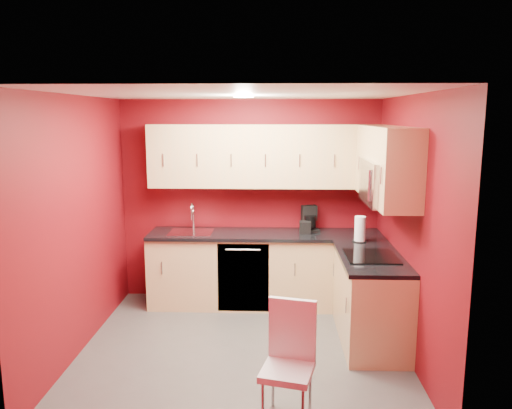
# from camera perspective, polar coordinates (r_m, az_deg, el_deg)

# --- Properties ---
(floor) EXTENTS (3.20, 3.20, 0.00)m
(floor) POSITION_cam_1_polar(r_m,az_deg,el_deg) (5.21, -1.52, -16.11)
(floor) COLOR #464441
(floor) RESTS_ON ground
(ceiling) EXTENTS (3.20, 3.20, 0.00)m
(ceiling) POSITION_cam_1_polar(r_m,az_deg,el_deg) (4.68, -1.66, 12.53)
(ceiling) COLOR white
(ceiling) RESTS_ON wall_back
(wall_back) EXTENTS (3.20, 0.00, 3.20)m
(wall_back) POSITION_cam_1_polar(r_m,az_deg,el_deg) (6.26, -0.71, 0.45)
(wall_back) COLOR #60090E
(wall_back) RESTS_ON floor
(wall_front) EXTENTS (3.20, 0.00, 3.20)m
(wall_front) POSITION_cam_1_polar(r_m,az_deg,el_deg) (3.35, -3.25, -8.25)
(wall_front) COLOR #60090E
(wall_front) RESTS_ON floor
(wall_left) EXTENTS (0.00, 3.00, 3.00)m
(wall_left) POSITION_cam_1_polar(r_m,az_deg,el_deg) (5.15, -19.68, -2.28)
(wall_left) COLOR #60090E
(wall_left) RESTS_ON floor
(wall_right) EXTENTS (0.00, 3.00, 3.00)m
(wall_right) POSITION_cam_1_polar(r_m,az_deg,el_deg) (4.95, 17.24, -2.62)
(wall_right) COLOR #60090E
(wall_right) RESTS_ON floor
(base_cabinets_back) EXTENTS (2.80, 0.60, 0.87)m
(base_cabinets_back) POSITION_cam_1_polar(r_m,az_deg,el_deg) (6.16, 1.05, -7.53)
(base_cabinets_back) COLOR tan
(base_cabinets_back) RESTS_ON floor
(base_cabinets_right) EXTENTS (0.60, 1.30, 0.87)m
(base_cabinets_right) POSITION_cam_1_polar(r_m,az_deg,el_deg) (5.35, 12.92, -10.58)
(base_cabinets_right) COLOR tan
(base_cabinets_right) RESTS_ON floor
(countertop_back) EXTENTS (2.80, 0.63, 0.04)m
(countertop_back) POSITION_cam_1_polar(r_m,az_deg,el_deg) (6.02, 1.06, -3.45)
(countertop_back) COLOR black
(countertop_back) RESTS_ON base_cabinets_back
(countertop_right) EXTENTS (0.63, 1.27, 0.04)m
(countertop_right) POSITION_cam_1_polar(r_m,az_deg,el_deg) (5.19, 12.98, -5.93)
(countertop_right) COLOR black
(countertop_right) RESTS_ON base_cabinets_right
(upper_cabinets_back) EXTENTS (2.80, 0.35, 0.75)m
(upper_cabinets_back) POSITION_cam_1_polar(r_m,az_deg,el_deg) (6.01, 1.11, 5.57)
(upper_cabinets_back) COLOR tan
(upper_cabinets_back) RESTS_ON wall_back
(upper_cabinets_right) EXTENTS (0.35, 1.55, 0.75)m
(upper_cabinets_right) POSITION_cam_1_polar(r_m,az_deg,el_deg) (5.24, 14.51, 5.26)
(upper_cabinets_right) COLOR tan
(upper_cabinets_right) RESTS_ON wall_right
(microwave) EXTENTS (0.42, 0.76, 0.42)m
(microwave) POSITION_cam_1_polar(r_m,az_deg,el_deg) (5.02, 14.63, 2.44)
(microwave) COLOR silver
(microwave) RESTS_ON upper_cabinets_right
(cooktop) EXTENTS (0.50, 0.55, 0.01)m
(cooktop) POSITION_cam_1_polar(r_m,az_deg,el_deg) (5.15, 13.01, -5.78)
(cooktop) COLOR black
(cooktop) RESTS_ON countertop_right
(sink) EXTENTS (0.52, 0.42, 0.35)m
(sink) POSITION_cam_1_polar(r_m,az_deg,el_deg) (6.11, -7.42, -2.81)
(sink) COLOR silver
(sink) RESTS_ON countertop_back
(dishwasher_front) EXTENTS (0.60, 0.02, 0.82)m
(dishwasher_front) POSITION_cam_1_polar(r_m,az_deg,el_deg) (5.89, -1.46, -8.36)
(dishwasher_front) COLOR black
(dishwasher_front) RESTS_ON base_cabinets_back
(downlight) EXTENTS (0.20, 0.20, 0.01)m
(downlight) POSITION_cam_1_polar(r_m,az_deg,el_deg) (4.97, -1.43, 12.22)
(downlight) COLOR white
(downlight) RESTS_ON ceiling
(coffee_maker) EXTENTS (0.24, 0.28, 0.31)m
(coffee_maker) POSITION_cam_1_polar(r_m,az_deg,el_deg) (6.12, 6.25, -1.62)
(coffee_maker) COLOR black
(coffee_maker) RESTS_ON countertop_back
(napkin_holder) EXTENTS (0.14, 0.14, 0.14)m
(napkin_holder) POSITION_cam_1_polar(r_m,az_deg,el_deg) (6.01, 5.64, -2.61)
(napkin_holder) COLOR black
(napkin_holder) RESTS_ON countertop_back
(paper_towel) EXTENTS (0.22, 0.22, 0.29)m
(paper_towel) POSITION_cam_1_polar(r_m,az_deg,el_deg) (5.69, 11.81, -2.77)
(paper_towel) COLOR white
(paper_towel) RESTS_ON countertop_right
(dining_chair) EXTENTS (0.45, 0.47, 0.92)m
(dining_chair) POSITION_cam_1_polar(r_m,az_deg,el_deg) (3.94, 3.61, -17.81)
(dining_chair) COLOR silver
(dining_chair) RESTS_ON floor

